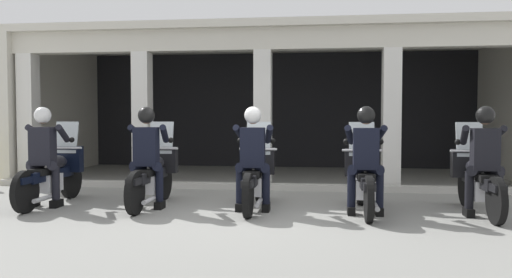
% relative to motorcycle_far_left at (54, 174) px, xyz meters
% --- Properties ---
extents(ground_plane, '(80.00, 80.00, 0.00)m').
position_rel_motorcycle_far_left_xyz_m(ground_plane, '(3.33, 2.58, -0.50)').
color(ground_plane, gray).
extents(station_building, '(11.36, 4.67, 3.38)m').
position_rel_motorcycle_far_left_xyz_m(station_building, '(3.17, 4.91, 1.66)').
color(station_building, black).
rests_on(station_building, ground).
extents(kerb_strip, '(10.86, 0.24, 0.12)m').
position_rel_motorcycle_far_left_xyz_m(kerb_strip, '(3.17, 2.03, -0.44)').
color(kerb_strip, '#B7B5AD').
rests_on(kerb_strip, ground).
extents(motorcycle_far_left, '(0.62, 2.04, 1.35)m').
position_rel_motorcycle_far_left_xyz_m(motorcycle_far_left, '(0.00, 0.00, 0.00)').
color(motorcycle_far_left, black).
rests_on(motorcycle_far_left, ground).
extents(police_officer_far_left, '(0.63, 0.61, 1.58)m').
position_rel_motorcycle_far_left_xyz_m(police_officer_far_left, '(-0.00, -0.28, 0.44)').
color(police_officer_far_left, black).
rests_on(police_officer_far_left, ground).
extents(motorcycle_left, '(0.62, 2.04, 1.35)m').
position_rel_motorcycle_far_left_xyz_m(motorcycle_left, '(1.66, 0.08, 0.00)').
color(motorcycle_left, black).
rests_on(motorcycle_left, ground).
extents(police_officer_left, '(0.63, 0.61, 1.58)m').
position_rel_motorcycle_far_left_xyz_m(police_officer_left, '(1.66, -0.21, 0.44)').
color(police_officer_left, black).
rests_on(police_officer_left, ground).
extents(motorcycle_center, '(0.62, 2.04, 1.35)m').
position_rel_motorcycle_far_left_xyz_m(motorcycle_center, '(3.33, 0.07, 0.00)').
color(motorcycle_center, black).
rests_on(motorcycle_center, ground).
extents(police_officer_center, '(0.63, 0.61, 1.58)m').
position_rel_motorcycle_far_left_xyz_m(police_officer_center, '(3.33, -0.22, 0.44)').
color(police_officer_center, black).
rests_on(police_officer_center, ground).
extents(motorcycle_right, '(0.62, 2.04, 1.35)m').
position_rel_motorcycle_far_left_xyz_m(motorcycle_right, '(4.99, -0.03, 0.00)').
color(motorcycle_right, black).
rests_on(motorcycle_right, ground).
extents(police_officer_right, '(0.63, 0.61, 1.58)m').
position_rel_motorcycle_far_left_xyz_m(police_officer_right, '(4.99, -0.31, 0.44)').
color(police_officer_right, black).
rests_on(police_officer_right, ground).
extents(motorcycle_far_right, '(0.62, 2.04, 1.35)m').
position_rel_motorcycle_far_left_xyz_m(motorcycle_far_right, '(6.65, 0.04, 0.00)').
color(motorcycle_far_right, black).
rests_on(motorcycle_far_right, ground).
extents(police_officer_far_right, '(0.63, 0.61, 1.58)m').
position_rel_motorcycle_far_left_xyz_m(police_officer_far_right, '(6.65, -0.25, 0.44)').
color(police_officer_far_right, black).
rests_on(police_officer_far_right, ground).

